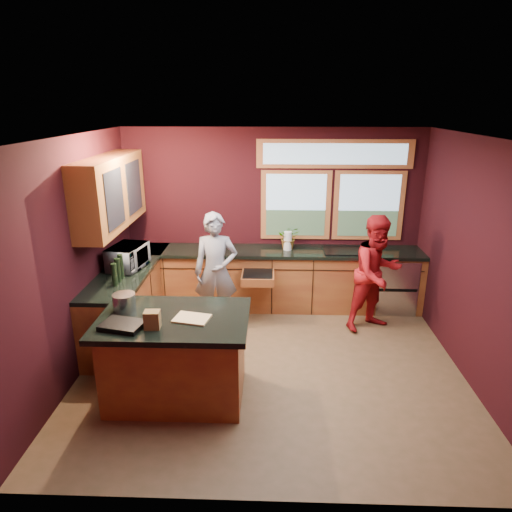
# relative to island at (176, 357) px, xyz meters

# --- Properties ---
(floor) EXTENTS (4.50, 4.50, 0.00)m
(floor) POSITION_rel_island_xyz_m (1.01, 0.63, -0.48)
(floor) COLOR brown
(floor) RESTS_ON ground
(room_shell) EXTENTS (4.52, 4.02, 2.71)m
(room_shell) POSITION_rel_island_xyz_m (0.42, 0.95, 1.32)
(room_shell) COLOR black
(room_shell) RESTS_ON ground
(back_counter) EXTENTS (4.50, 0.64, 0.93)m
(back_counter) POSITION_rel_island_xyz_m (1.21, 2.33, -0.01)
(back_counter) COLOR maroon
(back_counter) RESTS_ON floor
(left_counter) EXTENTS (0.64, 2.30, 0.93)m
(left_counter) POSITION_rel_island_xyz_m (-0.94, 1.48, -0.01)
(left_counter) COLOR maroon
(left_counter) RESTS_ON floor
(island) EXTENTS (1.55, 1.05, 0.95)m
(island) POSITION_rel_island_xyz_m (0.00, 0.00, 0.00)
(island) COLOR maroon
(island) RESTS_ON floor
(person_grey) EXTENTS (0.63, 0.44, 1.65)m
(person_grey) POSITION_rel_island_xyz_m (0.24, 1.65, 0.35)
(person_grey) COLOR slate
(person_grey) RESTS_ON floor
(person_red) EXTENTS (0.99, 0.92, 1.63)m
(person_red) POSITION_rel_island_xyz_m (2.45, 1.67, 0.34)
(person_red) COLOR #A21217
(person_red) RESTS_ON floor
(microwave) EXTENTS (0.48, 0.63, 0.31)m
(microwave) POSITION_rel_island_xyz_m (-0.91, 1.46, 0.61)
(microwave) COLOR #999999
(microwave) RESTS_ON left_counter
(potted_plant) EXTENTS (0.32, 0.28, 0.35)m
(potted_plant) POSITION_rel_island_xyz_m (1.26, 2.38, 0.63)
(potted_plant) COLOR #999999
(potted_plant) RESTS_ON back_counter
(paper_towel) EXTENTS (0.12, 0.12, 0.28)m
(paper_towel) POSITION_rel_island_xyz_m (1.24, 2.33, 0.59)
(paper_towel) COLOR silver
(paper_towel) RESTS_ON back_counter
(cutting_board) EXTENTS (0.40, 0.32, 0.02)m
(cutting_board) POSITION_rel_island_xyz_m (0.20, -0.05, 0.48)
(cutting_board) COLOR tan
(cutting_board) RESTS_ON island
(stock_pot) EXTENTS (0.24, 0.24, 0.18)m
(stock_pot) POSITION_rel_island_xyz_m (-0.55, 0.15, 0.56)
(stock_pot) COLOR #B1B1B6
(stock_pot) RESTS_ON island
(paper_bag) EXTENTS (0.16, 0.13, 0.18)m
(paper_bag) POSITION_rel_island_xyz_m (-0.15, -0.25, 0.56)
(paper_bag) COLOR brown
(paper_bag) RESTS_ON island
(black_tray) EXTENTS (0.45, 0.36, 0.05)m
(black_tray) POSITION_rel_island_xyz_m (-0.45, -0.25, 0.49)
(black_tray) COLOR black
(black_tray) RESTS_ON island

